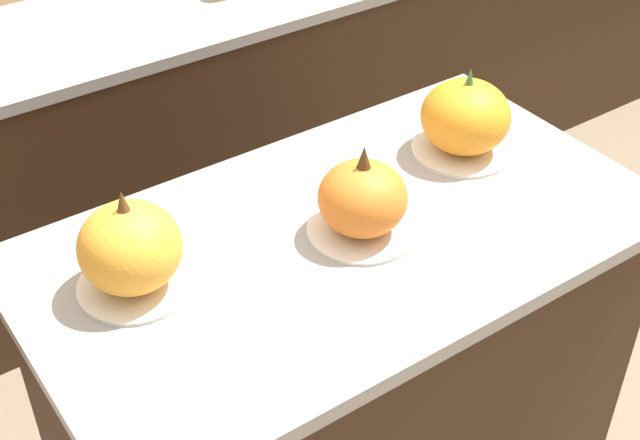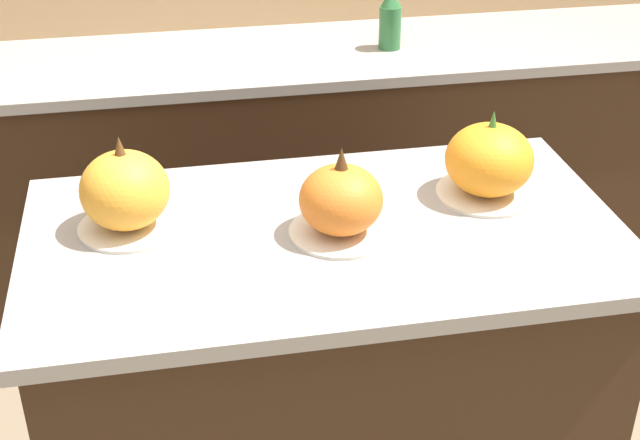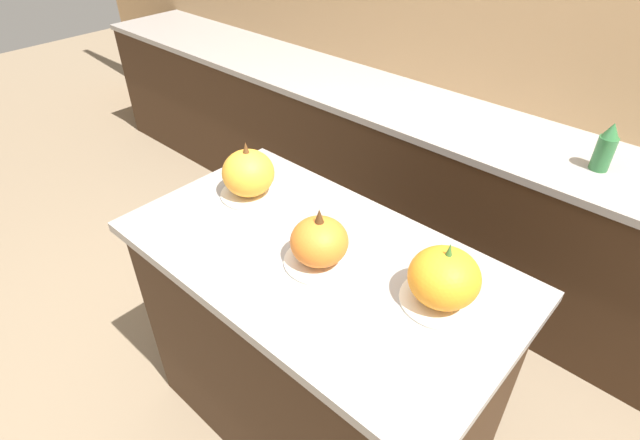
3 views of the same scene
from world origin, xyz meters
name	(u,v)px [view 2 (image 2 of 3)]	position (x,y,z in m)	size (l,w,h in m)	color
kitchen_island	(325,395)	(0.00, 0.00, 0.47)	(1.29, 0.72, 0.93)	#382314
back_counter	(258,172)	(0.00, 1.25, 0.44)	(6.00, 0.60, 0.89)	#382314
pumpkin_cake_left	(125,192)	(-0.41, 0.09, 1.01)	(0.22, 0.22, 0.22)	silver
pumpkin_cake_center	(341,202)	(0.03, -0.02, 1.00)	(0.22, 0.22, 0.20)	silver
pumpkin_cake_right	(489,162)	(0.39, 0.09, 1.01)	(0.23, 0.23, 0.21)	silver
bottle_tall	(390,20)	(0.46, 1.22, 0.99)	(0.08, 0.08, 0.21)	#2D6B38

